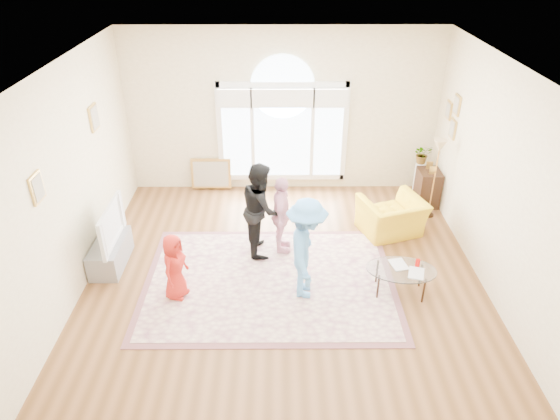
{
  "coord_description": "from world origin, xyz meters",
  "views": [
    {
      "loc": [
        -0.09,
        -6.21,
        4.75
      ],
      "look_at": [
        -0.06,
        0.3,
        0.99
      ],
      "focal_mm": 32.0,
      "sensor_mm": 36.0,
      "label": 1
    }
  ],
  "objects_px": {
    "tv_console": "(111,253)",
    "coffee_table": "(401,270)",
    "television": "(105,225)",
    "armchair": "(391,217)",
    "area_rug": "(269,281)"
  },
  "relations": [
    {
      "from": "tv_console",
      "to": "coffee_table",
      "type": "height_order",
      "value": "coffee_table"
    },
    {
      "from": "television",
      "to": "armchair",
      "type": "height_order",
      "value": "television"
    },
    {
      "from": "area_rug",
      "to": "television",
      "type": "height_order",
      "value": "television"
    },
    {
      "from": "television",
      "to": "armchair",
      "type": "bearing_deg",
      "value": 11.15
    },
    {
      "from": "coffee_table",
      "to": "tv_console",
      "type": "bearing_deg",
      "value": 178.14
    },
    {
      "from": "area_rug",
      "to": "armchair",
      "type": "bearing_deg",
      "value": 33.17
    },
    {
      "from": "coffee_table",
      "to": "armchair",
      "type": "xyz_separation_m",
      "value": [
        0.19,
        1.64,
        -0.07
      ]
    },
    {
      "from": "coffee_table",
      "to": "armchair",
      "type": "bearing_deg",
      "value": 90.74
    },
    {
      "from": "coffee_table",
      "to": "armchair",
      "type": "relative_size",
      "value": 1.07
    },
    {
      "from": "television",
      "to": "armchair",
      "type": "distance_m",
      "value": 4.73
    },
    {
      "from": "area_rug",
      "to": "television",
      "type": "xyz_separation_m",
      "value": [
        -2.52,
        0.46,
        0.73
      ]
    },
    {
      "from": "area_rug",
      "to": "tv_console",
      "type": "height_order",
      "value": "tv_console"
    },
    {
      "from": "coffee_table",
      "to": "television",
      "type": "bearing_deg",
      "value": 178.13
    },
    {
      "from": "tv_console",
      "to": "television",
      "type": "xyz_separation_m",
      "value": [
        0.01,
        -0.0,
        0.53
      ]
    },
    {
      "from": "area_rug",
      "to": "armchair",
      "type": "distance_m",
      "value": 2.54
    }
  ]
}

